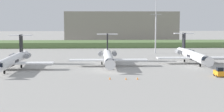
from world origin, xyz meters
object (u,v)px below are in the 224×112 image
Objects in this scene: antenna_mast at (156,29)px; baggage_tug at (219,72)px; regional_jet_nearest at (13,60)px; safety_cone_rear_marker at (138,78)px; regional_jet_third at (192,55)px; regional_jet_second at (108,57)px; safety_cone_front_marker at (110,78)px; safety_cone_mid_marker at (126,78)px.

antenna_mast reaches higher than baggage_tug.
safety_cone_rear_marker is at bearing -27.36° from regional_jet_nearest.
regional_jet_third is 9.69× the size of baggage_tug.
antenna_mast is 43.29× the size of safety_cone_rear_marker.
baggage_tug is (6.07, -52.34, -8.87)m from antenna_mast.
baggage_tug is (25.97, -19.63, -1.53)m from regional_jet_second.
regional_jet_second is 9.69× the size of baggage_tug.
regional_jet_second is 1.30× the size of antenna_mast.
regional_jet_nearest is at bearing 148.00° from safety_cone_front_marker.
regional_jet_third is at bearing 9.13° from regional_jet_second.
safety_cone_front_marker is 1.00× the size of safety_cone_rear_marker.
safety_cone_front_marker is (-26.78, -26.26, -2.26)m from regional_jet_third.
antenna_mast is at bearing 58.67° from regional_jet_second.
safety_cone_rear_marker is (2.68, 0.12, 0.00)m from safety_cone_mid_marker.
regional_jet_nearest reaches higher than safety_cone_front_marker.
safety_cone_mid_marker is at bearing -29.60° from regional_jet_nearest.
safety_cone_mid_marker is at bearing -172.57° from baggage_tug.
regional_jet_nearest is 56.36× the size of safety_cone_rear_marker.
safety_cone_mid_marker is 2.69m from safety_cone_rear_marker.
baggage_tug is at bearing 5.17° from safety_cone_front_marker.
safety_cone_front_marker and safety_cone_rear_marker have the same top height.
safety_cone_mid_marker is at bearing -130.78° from regional_jet_third.
regional_jet_second is at bearing 104.94° from safety_cone_rear_marker.
regional_jet_second is at bearing 142.92° from baggage_tug.
regional_jet_third is at bearing -77.05° from antenna_mast.
safety_cone_mid_marker is (3.31, -22.58, -2.26)m from regional_jet_second.
baggage_tug is 5.82× the size of safety_cone_rear_marker.
baggage_tug is at bearing -83.39° from antenna_mast.
regional_jet_second is 32.59m from baggage_tug.
safety_cone_front_marker and safety_cone_mid_marker have the same top height.
regional_jet_third reaches higher than safety_cone_rear_marker.
antenna_mast reaches higher than regional_jet_third.
safety_cone_mid_marker and safety_cone_rear_marker have the same top height.
safety_cone_mid_marker is (3.64, -0.57, 0.00)m from safety_cone_front_marker.
safety_cone_mid_marker is (-23.14, -26.83, -2.26)m from regional_jet_third.
regional_jet_second is at bearing 89.13° from safety_cone_front_marker.
regional_jet_third is 56.36× the size of safety_cone_mid_marker.
antenna_mast is at bearing 102.95° from regional_jet_third.
antenna_mast is 43.29× the size of safety_cone_front_marker.
regional_jet_second is 1.00× the size of regional_jet_third.
safety_cone_mid_marker is at bearing -177.37° from safety_cone_rear_marker.
regional_jet_third is at bearing 88.86° from baggage_tug.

